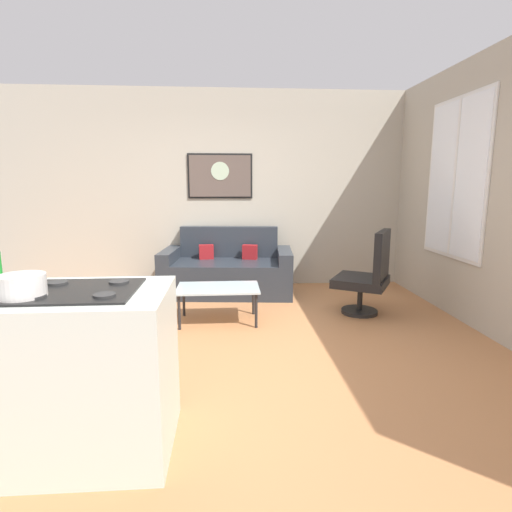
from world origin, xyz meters
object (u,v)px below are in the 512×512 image
Objects in this scene: armchair at (368,275)px; wall_painting at (220,176)px; mixing_bowl at (22,287)px; coffee_table at (218,290)px; couch at (228,272)px.

wall_painting is (-1.70, 1.49, 1.14)m from armchair.
mixing_bowl is (-2.63, -2.37, 0.52)m from armchair.
mixing_bowl is at bearing -112.41° from coffee_table.
couch is at bearing -78.33° from wall_painting.
wall_painting reaches higher than coffee_table.
coffee_table is 1.72m from armchair.
couch is 1.37m from wall_painting.
wall_painting is at bearing 76.37° from mixing_bowl.
coffee_table is 0.96× the size of wall_painting.
mixing_bowl reaches higher than armchair.
wall_painting is (-0.09, 0.43, 1.30)m from couch.
mixing_bowl is (-1.02, -3.43, 0.68)m from couch.
coffee_table is 0.90× the size of armchair.
coffee_table is 2.05m from wall_painting.
couch is at bearing 85.07° from coffee_table.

